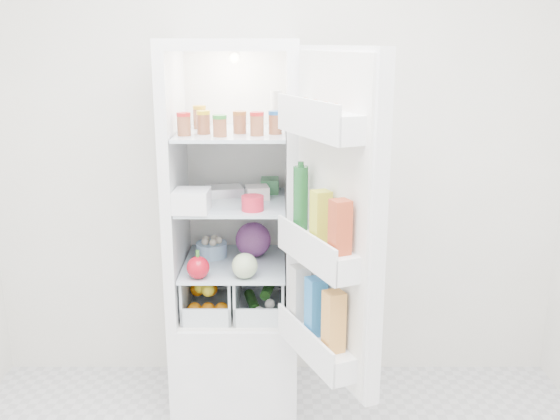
{
  "coord_description": "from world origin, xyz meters",
  "views": [
    {
      "loc": [
        0.02,
        -1.68,
        1.79
      ],
      "look_at": [
        0.02,
        0.95,
        1.08
      ],
      "focal_mm": 40.0,
      "sensor_mm": 36.0,
      "label": 1
    }
  ],
  "objects_px": {
    "refrigerator": "(236,273)",
    "mushroom_bowl": "(212,250)",
    "red_cabbage": "(253,240)",
    "fridge_door": "(331,227)"
  },
  "relations": [
    {
      "from": "refrigerator",
      "to": "mushroom_bowl",
      "type": "distance_m",
      "value": 0.17
    },
    {
      "from": "mushroom_bowl",
      "to": "refrigerator",
      "type": "bearing_deg",
      "value": -9.87
    },
    {
      "from": "red_cabbage",
      "to": "mushroom_bowl",
      "type": "relative_size",
      "value": 1.14
    },
    {
      "from": "refrigerator",
      "to": "fridge_door",
      "type": "height_order",
      "value": "refrigerator"
    },
    {
      "from": "red_cabbage",
      "to": "fridge_door",
      "type": "distance_m",
      "value": 0.76
    },
    {
      "from": "fridge_door",
      "to": "mushroom_bowl",
      "type": "bearing_deg",
      "value": 17.02
    },
    {
      "from": "refrigerator",
      "to": "mushroom_bowl",
      "type": "relative_size",
      "value": 11.77
    },
    {
      "from": "red_cabbage",
      "to": "fridge_door",
      "type": "xyz_separation_m",
      "value": [
        0.33,
        -0.64,
        0.26
      ]
    },
    {
      "from": "refrigerator",
      "to": "red_cabbage",
      "type": "xyz_separation_m",
      "value": [
        0.09,
        0.02,
        0.17
      ]
    },
    {
      "from": "refrigerator",
      "to": "fridge_door",
      "type": "xyz_separation_m",
      "value": [
        0.42,
        -0.61,
        0.43
      ]
    }
  ]
}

